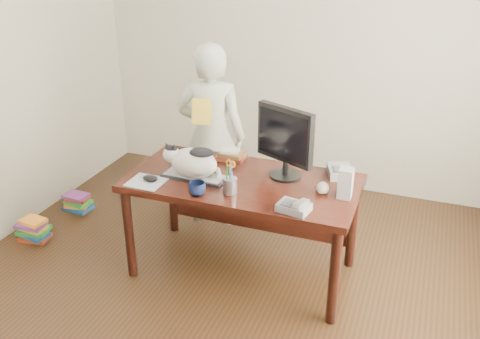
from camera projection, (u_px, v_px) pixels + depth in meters
name	position (u px, v px, depth m)	size (l,w,h in m)	color
room	(205.00, 127.00, 2.95)	(4.50, 4.50, 4.50)	black
desk	(246.00, 194.00, 3.84)	(1.60, 0.80, 0.75)	black
keyboard	(194.00, 176.00, 3.73)	(0.45, 0.18, 0.03)	black
cat	(192.00, 161.00, 3.68)	(0.44, 0.22, 0.25)	silver
monitor	(285.00, 139.00, 3.62)	(0.44, 0.29, 0.51)	black
pen_cup	(230.00, 184.00, 3.50)	(0.12, 0.12, 0.24)	#929297
mousepad	(147.00, 182.00, 3.67)	(0.24, 0.22, 0.01)	#B8BEC5
mouse	(150.00, 178.00, 3.67)	(0.11, 0.07, 0.04)	black
coffee_mug	(197.00, 189.00, 3.48)	(0.11, 0.11, 0.09)	black
phone	(294.00, 207.00, 3.30)	(0.22, 0.17, 0.09)	slate
speaker	(346.00, 183.00, 3.44)	(0.09, 0.10, 0.20)	gray
baseball	(323.00, 188.00, 3.50)	(0.08, 0.08, 0.08)	beige
book_stack	(231.00, 155.00, 4.01)	(0.21, 0.16, 0.08)	#4F1B15
calculator	(340.00, 172.00, 3.76)	(0.22, 0.25, 0.07)	slate
person	(211.00, 137.00, 4.37)	(0.57, 0.37, 1.56)	white
held_book	(202.00, 111.00, 4.11)	(0.16, 0.12, 0.20)	gold
book_pile_a	(34.00, 230.00, 4.37)	(0.27, 0.22, 0.18)	#A63417
book_pile_b	(78.00, 202.00, 4.84)	(0.26, 0.20, 0.15)	#184B93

